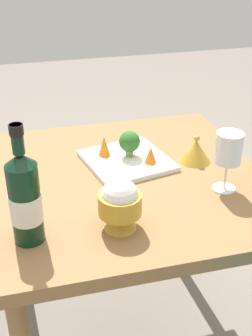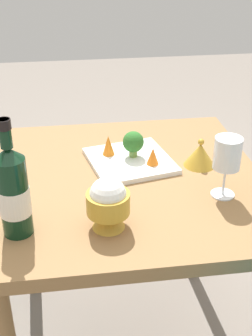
{
  "view_description": "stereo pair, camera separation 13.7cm",
  "coord_description": "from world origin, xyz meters",
  "px_view_note": "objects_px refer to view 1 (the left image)",
  "views": [
    {
      "loc": [
        -0.3,
        -1.16,
        1.45
      ],
      "look_at": [
        0.0,
        0.0,
        0.79
      ],
      "focal_mm": 48.5,
      "sensor_mm": 36.0,
      "label": 1
    },
    {
      "loc": [
        -0.16,
        -1.19,
        1.45
      ],
      "look_at": [
        0.0,
        0.0,
        0.79
      ],
      "focal_mm": 48.5,
      "sensor_mm": 36.0,
      "label": 2
    }
  ],
  "objects_px": {
    "carrot_garnish_right": "(151,155)",
    "wine_bottle": "(25,198)",
    "rice_bowl_lid": "(196,151)",
    "serving_plate": "(127,161)",
    "carrot_garnish_left": "(104,146)",
    "rice_bowl": "(120,203)",
    "wine_glass": "(229,150)",
    "broccoli_floret": "(130,142)"
  },
  "relations": [
    {
      "from": "wine_glass",
      "to": "serving_plate",
      "type": "xyz_separation_m",
      "value": [
        -0.23,
        0.23,
        -0.12
      ]
    },
    {
      "from": "carrot_garnish_right",
      "to": "wine_glass",
      "type": "bearing_deg",
      "value": -46.8
    },
    {
      "from": "wine_glass",
      "to": "carrot_garnish_left",
      "type": "xyz_separation_m",
      "value": [
        -0.3,
        0.27,
        -0.08
      ]
    },
    {
      "from": "wine_glass",
      "to": "rice_bowl_lid",
      "type": "bearing_deg",
      "value": 95.53
    },
    {
      "from": "broccoli_floret",
      "to": "carrot_garnish_left",
      "type": "distance_m",
      "value": 0.08
    },
    {
      "from": "carrot_garnish_right",
      "to": "wine_bottle",
      "type": "bearing_deg",
      "value": -145.09
    },
    {
      "from": "broccoli_floret",
      "to": "carrot_garnish_right",
      "type": "height_order",
      "value": "broccoli_floret"
    },
    {
      "from": "wine_bottle",
      "to": "rice_bowl",
      "type": "bearing_deg",
      "value": -2.57
    },
    {
      "from": "carrot_garnish_left",
      "to": "carrot_garnish_right",
      "type": "bearing_deg",
      "value": -33.18
    },
    {
      "from": "rice_bowl",
      "to": "carrot_garnish_right",
      "type": "bearing_deg",
      "value": 59.43
    },
    {
      "from": "wine_bottle",
      "to": "rice_bowl",
      "type": "relative_size",
      "value": 2.17
    },
    {
      "from": "rice_bowl_lid",
      "to": "carrot_garnish_left",
      "type": "height_order",
      "value": "rice_bowl_lid"
    },
    {
      "from": "wine_glass",
      "to": "broccoli_floret",
      "type": "bearing_deg",
      "value": 132.69
    },
    {
      "from": "rice_bowl_lid",
      "to": "broccoli_floret",
      "type": "height_order",
      "value": "broccoli_floret"
    },
    {
      "from": "carrot_garnish_right",
      "to": "rice_bowl_lid",
      "type": "bearing_deg",
      "value": 0.06
    },
    {
      "from": "rice_bowl_lid",
      "to": "serving_plate",
      "type": "distance_m",
      "value": 0.22
    },
    {
      "from": "broccoli_floret",
      "to": "wine_bottle",
      "type": "bearing_deg",
      "value": -135.58
    },
    {
      "from": "wine_bottle",
      "to": "carrot_garnish_right",
      "type": "xyz_separation_m",
      "value": [
        0.4,
        0.28,
        -0.08
      ]
    },
    {
      "from": "wine_glass",
      "to": "carrot_garnish_left",
      "type": "height_order",
      "value": "wine_glass"
    },
    {
      "from": "broccoli_floret",
      "to": "rice_bowl",
      "type": "bearing_deg",
      "value": -108.6
    },
    {
      "from": "wine_bottle",
      "to": "wine_glass",
      "type": "height_order",
      "value": "wine_bottle"
    },
    {
      "from": "carrot_garnish_left",
      "to": "rice_bowl_lid",
      "type": "bearing_deg",
      "value": -16.76
    },
    {
      "from": "wine_glass",
      "to": "carrot_garnish_left",
      "type": "distance_m",
      "value": 0.41
    },
    {
      "from": "rice_bowl",
      "to": "broccoli_floret",
      "type": "relative_size",
      "value": 1.65
    },
    {
      "from": "carrot_garnish_right",
      "to": "rice_bowl",
      "type": "bearing_deg",
      "value": -120.57
    },
    {
      "from": "wine_bottle",
      "to": "rice_bowl_lid",
      "type": "relative_size",
      "value": 3.07
    },
    {
      "from": "wine_glass",
      "to": "broccoli_floret",
      "type": "height_order",
      "value": "wine_glass"
    },
    {
      "from": "wine_bottle",
      "to": "carrot_garnish_left",
      "type": "relative_size",
      "value": 4.69
    },
    {
      "from": "wine_bottle",
      "to": "serving_plate",
      "type": "height_order",
      "value": "wine_bottle"
    },
    {
      "from": "wine_bottle",
      "to": "broccoli_floret",
      "type": "distance_m",
      "value": 0.48
    },
    {
      "from": "wine_glass",
      "to": "broccoli_floret",
      "type": "distance_m",
      "value": 0.33
    },
    {
      "from": "rice_bowl_lid",
      "to": "serving_plate",
      "type": "height_order",
      "value": "rice_bowl_lid"
    },
    {
      "from": "serving_plate",
      "to": "carrot_garnish_left",
      "type": "relative_size",
      "value": 4.52
    },
    {
      "from": "wine_bottle",
      "to": "carrot_garnish_right",
      "type": "distance_m",
      "value": 0.49
    },
    {
      "from": "rice_bowl_lid",
      "to": "carrot_garnish_left",
      "type": "relative_size",
      "value": 1.53
    },
    {
      "from": "carrot_garnish_left",
      "to": "carrot_garnish_right",
      "type": "xyz_separation_m",
      "value": [
        0.13,
        -0.09,
        -0.01
      ]
    },
    {
      "from": "rice_bowl",
      "to": "rice_bowl_lid",
      "type": "height_order",
      "value": "rice_bowl"
    },
    {
      "from": "rice_bowl_lid",
      "to": "serving_plate",
      "type": "xyz_separation_m",
      "value": [
        -0.22,
        0.04,
        -0.03
      ]
    },
    {
      "from": "wine_bottle",
      "to": "carrot_garnish_left",
      "type": "distance_m",
      "value": 0.45
    },
    {
      "from": "rice_bowl",
      "to": "carrot_garnish_right",
      "type": "xyz_separation_m",
      "value": [
        0.17,
        0.29,
        -0.03
      ]
    },
    {
      "from": "wine_glass",
      "to": "carrot_garnish_right",
      "type": "height_order",
      "value": "wine_glass"
    },
    {
      "from": "wine_bottle",
      "to": "broccoli_floret",
      "type": "height_order",
      "value": "wine_bottle"
    }
  ]
}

